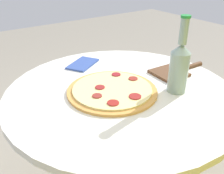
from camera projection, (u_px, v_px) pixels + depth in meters
The scene contains 5 objects.
table at pixel (120, 128), 1.02m from camera, with size 0.86×0.86×0.74m.
pizza at pixel (112, 90), 0.92m from camera, with size 0.33×0.33×0.02m.
beer_bottle at pixel (179, 65), 0.88m from camera, with size 0.07×0.07×0.28m.
pizza_paddle at pixel (174, 71), 1.07m from camera, with size 0.26×0.14×0.02m.
napkin at pixel (84, 64), 1.15m from camera, with size 0.18×0.16×0.01m.
Camera 1 is at (0.50, 0.66, 1.19)m, focal length 40.00 mm.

